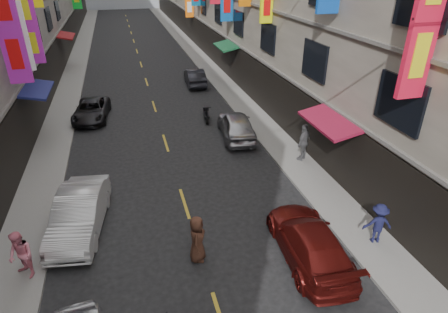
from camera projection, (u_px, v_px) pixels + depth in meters
sidewalk_left at (75, 68)px, 34.61m from camera, size 2.00×90.00×0.12m
sidewalk_right at (202, 60)px, 37.42m from camera, size 2.00×90.00×0.12m
street_awnings at (134, 82)px, 20.71m from camera, size 13.99×35.20×0.41m
lane_markings at (144, 72)px, 33.49m from camera, size 0.12×80.20×0.01m
scooter_far_right at (206, 114)px, 23.41m from camera, size 0.56×1.80×1.14m
car_left_mid at (79, 213)px, 13.78m from camera, size 2.22×4.66×1.47m
car_left_far at (92, 110)px, 23.52m from camera, size 2.43×4.44×1.18m
car_right_near at (309, 241)px, 12.50m from camera, size 2.21×4.74×1.34m
car_right_mid at (236, 125)px, 21.06m from camera, size 2.21×4.48×1.47m
car_right_far at (195, 77)px, 29.92m from camera, size 1.59×4.01×1.30m
pedestrian_lfar at (21, 255)px, 11.50m from camera, size 0.96×0.97×1.67m
pedestrian_rnear at (378, 223)px, 13.00m from camera, size 1.09×0.75×1.54m
pedestrian_rfar at (304, 142)px, 18.33m from camera, size 1.27×1.17×1.90m
pedestrian_crossing at (197, 239)px, 12.33m from camera, size 0.81×0.97×1.70m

